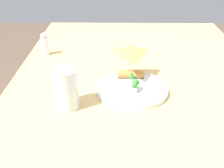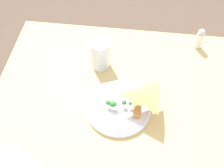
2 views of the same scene
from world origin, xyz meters
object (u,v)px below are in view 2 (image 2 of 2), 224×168
Objects in this scene: plate_pizza at (119,107)px; salt_shaker at (200,38)px; dining_table at (154,135)px; milk_glass at (100,56)px.

salt_shaker is (-0.28, -0.33, 0.03)m from plate_pizza.
dining_table is 0.35m from milk_glass.
milk_glass reaches higher than dining_table.
salt_shaker is at bearing -112.43° from dining_table.
milk_glass is 1.30× the size of salt_shaker.
salt_shaker reaches higher than dining_table.
dining_table is 12.82× the size of salt_shaker.
plate_pizza is at bearing 49.64° from salt_shaker.
dining_table is 0.18m from plate_pizza.
milk_glass is 0.40m from salt_shaker.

